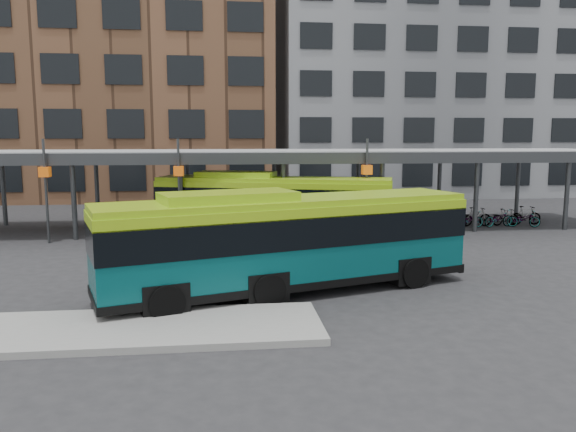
% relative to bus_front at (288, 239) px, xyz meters
% --- Properties ---
extents(ground, '(120.00, 120.00, 0.00)m').
position_rel_bus_front_xyz_m(ground, '(-1.03, -0.24, -1.70)').
color(ground, '#28282B').
rests_on(ground, ground).
extents(boarding_island, '(14.00, 3.00, 0.18)m').
position_rel_bus_front_xyz_m(boarding_island, '(-6.53, -3.24, -1.61)').
color(boarding_island, gray).
rests_on(boarding_island, ground).
extents(canopy, '(40.00, 6.53, 4.80)m').
position_rel_bus_front_xyz_m(canopy, '(-1.09, 12.63, 2.20)').
color(canopy, '#999B9E').
rests_on(canopy, ground).
extents(building_brick, '(26.00, 14.00, 22.00)m').
position_rel_bus_front_xyz_m(building_brick, '(-11.03, 31.76, 9.30)').
color(building_brick, brown).
rests_on(building_brick, ground).
extents(building_grey, '(24.00, 14.00, 20.00)m').
position_rel_bus_front_xyz_m(building_grey, '(14.97, 31.76, 8.30)').
color(building_grey, slate).
rests_on(building_grey, ground).
extents(bus_front, '(12.08, 5.99, 3.27)m').
position_rel_bus_front_xyz_m(bus_front, '(0.00, 0.00, 0.00)').
color(bus_front, '#074B4E').
rests_on(bus_front, ground).
extents(bus_rear, '(11.71, 5.81, 3.17)m').
position_rel_bus_front_xyz_m(bus_rear, '(0.44, 10.26, -0.05)').
color(bus_rear, '#074B4E').
rests_on(bus_rear, ground).
extents(bike_rack, '(6.78, 1.50, 1.06)m').
position_rel_bus_front_xyz_m(bike_rack, '(12.41, 11.74, -1.22)').
color(bike_rack, slate).
rests_on(bike_rack, ground).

